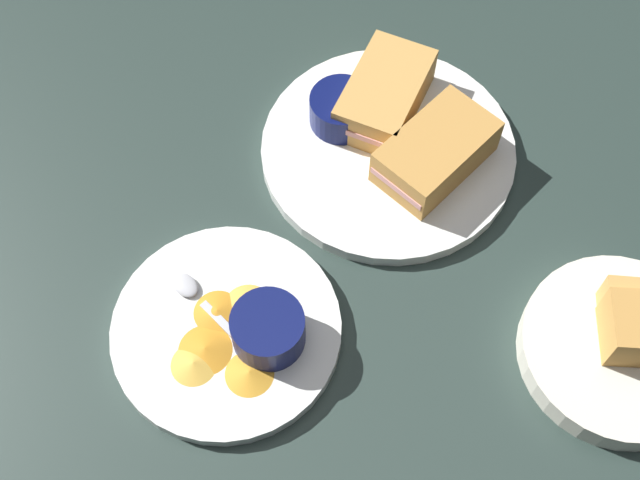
# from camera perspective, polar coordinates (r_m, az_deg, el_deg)

# --- Properties ---
(ground_plane) EXTENTS (1.10, 1.10, 0.03)m
(ground_plane) POSITION_cam_1_polar(r_m,az_deg,el_deg) (0.94, 4.17, 3.16)
(ground_plane) COLOR #283833
(plate_sandwich_main) EXTENTS (0.29, 0.29, 0.02)m
(plate_sandwich_main) POSITION_cam_1_polar(r_m,az_deg,el_deg) (0.95, 4.67, 6.13)
(plate_sandwich_main) COLOR white
(plate_sandwich_main) RESTS_ON ground_plane
(sandwich_half_near) EXTENTS (0.15, 0.12, 0.05)m
(sandwich_half_near) POSITION_cam_1_polar(r_m,az_deg,el_deg) (0.91, 7.94, 6.01)
(sandwich_half_near) COLOR #C68C42
(sandwich_half_near) RESTS_ON plate_sandwich_main
(sandwich_half_far) EXTENTS (0.15, 0.14, 0.05)m
(sandwich_half_far) POSITION_cam_1_polar(r_m,az_deg,el_deg) (0.95, 4.45, 9.90)
(sandwich_half_far) COLOR tan
(sandwich_half_far) RESTS_ON plate_sandwich_main
(ramekin_dark_sauce) EXTENTS (0.07, 0.07, 0.04)m
(ramekin_dark_sauce) POSITION_cam_1_polar(r_m,az_deg,el_deg) (0.94, 1.47, 8.97)
(ramekin_dark_sauce) COLOR #0C144C
(ramekin_dark_sauce) RESTS_ON plate_sandwich_main
(spoon_by_dark_ramekin) EXTENTS (0.06, 0.10, 0.01)m
(spoon_by_dark_ramekin) POSITION_cam_1_polar(r_m,az_deg,el_deg) (0.94, 4.16, 6.58)
(spoon_by_dark_ramekin) COLOR silver
(spoon_by_dark_ramekin) RESTS_ON plate_sandwich_main
(plate_chips_companion) EXTENTS (0.23, 0.23, 0.02)m
(plate_chips_companion) POSITION_cam_1_polar(r_m,az_deg,el_deg) (0.84, -6.42, -6.16)
(plate_chips_companion) COLOR white
(plate_chips_companion) RESTS_ON ground_plane
(ramekin_light_gravy) EXTENTS (0.07, 0.07, 0.04)m
(ramekin_light_gravy) POSITION_cam_1_polar(r_m,az_deg,el_deg) (0.81, -3.58, -6.10)
(ramekin_light_gravy) COLOR #0C144C
(ramekin_light_gravy) RESTS_ON plate_chips_companion
(spoon_by_gravy_ramekin) EXTENTS (0.05, 0.10, 0.01)m
(spoon_by_gravy_ramekin) POSITION_cam_1_polar(r_m,az_deg,el_deg) (0.85, -8.67, -3.65)
(spoon_by_gravy_ramekin) COLOR silver
(spoon_by_gravy_ramekin) RESTS_ON plate_chips_companion
(plantain_chip_scatter) EXTENTS (0.14, 0.14, 0.01)m
(plantain_chip_scatter) POSITION_cam_1_polar(r_m,az_deg,el_deg) (0.83, -6.67, -6.77)
(plantain_chip_scatter) COLOR gold
(plantain_chip_scatter) RESTS_ON plate_chips_companion
(bread_basket_rear) EXTENTS (0.19, 0.19, 0.08)m
(bread_basket_rear) POSITION_cam_1_polar(r_m,az_deg,el_deg) (0.87, 19.86, -6.77)
(bread_basket_rear) COLOR silver
(bread_basket_rear) RESTS_ON ground_plane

